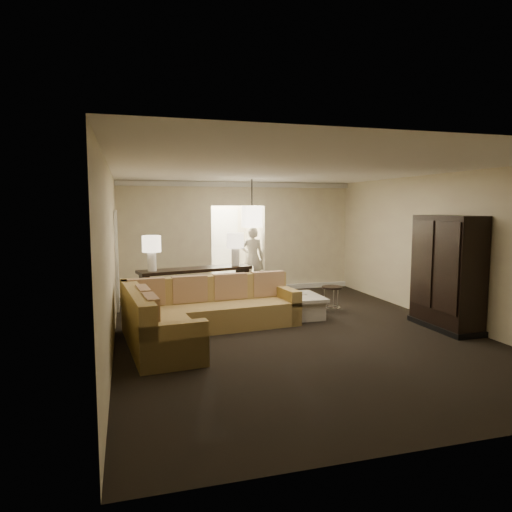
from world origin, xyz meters
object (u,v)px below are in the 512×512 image
object	(u,v)px
sectional_sofa	(198,314)
person	(252,254)
armoire	(447,275)
drink_table	(332,294)
console_table	(196,286)
coffee_table	(294,306)

from	to	relation	value
sectional_sofa	person	xyz separation A→B (m)	(2.08, 4.07, 0.54)
sectional_sofa	armoire	world-z (taller)	armoire
drink_table	sectional_sofa	bearing A→B (deg)	-161.73
console_table	person	bearing A→B (deg)	38.49
person	armoire	bearing A→B (deg)	133.49
sectional_sofa	person	bearing A→B (deg)	57.01
console_table	person	size ratio (longest dim) A/B	1.33
sectional_sofa	person	distance (m)	4.61
console_table	drink_table	distance (m)	2.83
coffee_table	armoire	bearing A→B (deg)	-34.15
console_table	armoire	world-z (taller)	armoire
armoire	drink_table	size ratio (longest dim) A/B	3.80
console_table	drink_table	size ratio (longest dim) A/B	4.56
console_table	coffee_table	bearing A→B (deg)	-41.79
coffee_table	armoire	size ratio (longest dim) A/B	0.52
coffee_table	sectional_sofa	bearing A→B (deg)	-159.19
coffee_table	drink_table	bearing A→B (deg)	12.36
coffee_table	drink_table	world-z (taller)	drink_table
coffee_table	person	xyz separation A→B (m)	(0.05, 3.30, 0.69)
sectional_sofa	coffee_table	world-z (taller)	sectional_sofa
coffee_table	console_table	size ratio (longest dim) A/B	0.44
console_table	armoire	bearing A→B (deg)	-44.70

